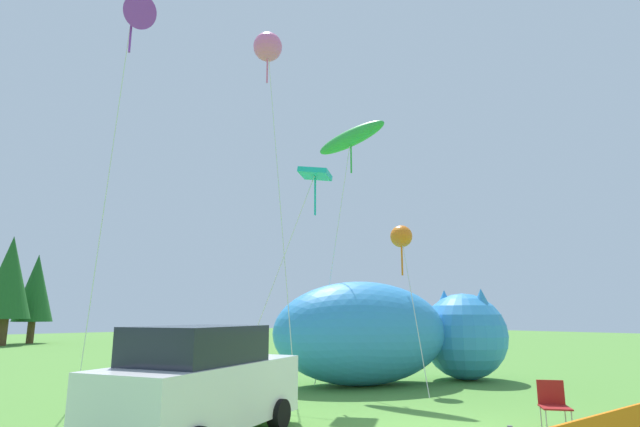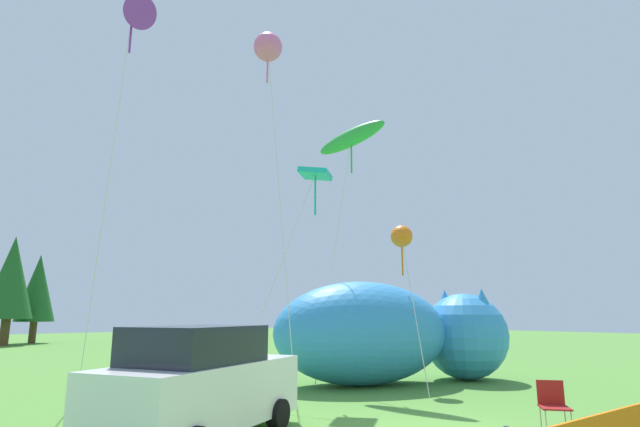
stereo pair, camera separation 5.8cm
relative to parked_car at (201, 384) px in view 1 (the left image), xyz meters
name	(u,v)px [view 1 (the left image)]	position (x,y,z in m)	size (l,w,h in m)	color
parked_car	(201,384)	(0.00, 0.00, 0.00)	(4.69, 3.38, 2.02)	white
folding_chair	(553,402)	(5.44, -4.08, -0.44)	(0.74, 0.74, 0.94)	maroon
inflatable_cat	(390,336)	(8.34, 2.31, 0.53)	(8.50, 5.65, 3.28)	#338CD8
kite_pink_octopus	(268,48)	(4.23, 3.88, 10.01)	(0.96, 1.96, 11.52)	silver
kite_green_fish	(351,139)	(7.48, 3.16, 7.42)	(1.72, 2.92, 9.03)	silver
kite_teal_diamond	(314,177)	(5.04, 2.45, 5.37)	(3.60, 1.26, 6.63)	silver
kite_purple_delta	(132,12)	(-0.06, 4.64, 9.77)	(1.00, 2.14, 11.48)	silver
kite_orange_flower	(401,237)	(8.30, 1.68, 3.77)	(1.75, 2.21, 5.15)	silver
horizon_tree_east	(9,277)	(3.57, 33.97, 3.89)	(3.33, 3.33, 7.94)	brown
horizon_tree_mid	(36,288)	(5.88, 36.04, 3.27)	(2.90, 2.90, 6.93)	brown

